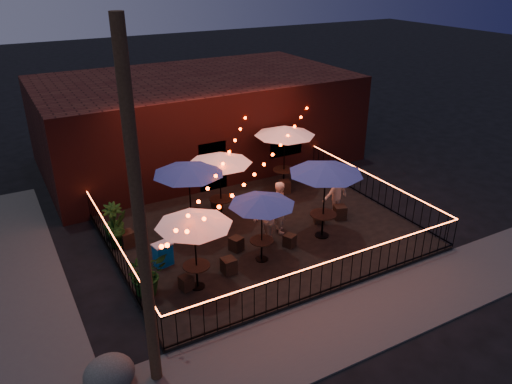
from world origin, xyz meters
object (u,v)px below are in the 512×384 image
(utility_pole, at_px, (140,226))
(cafe_table_2, at_px, (262,201))
(cafe_table_5, at_px, (285,131))
(cafe_table_0, at_px, (194,221))
(cafe_table_3, at_px, (220,159))
(cafe_table_4, at_px, (326,169))
(cooler, at_px, (163,254))
(cafe_table_1, at_px, (188,169))
(boulder, at_px, (109,374))

(utility_pole, xyz_separation_m, cafe_table_2, (4.49, 3.00, -1.78))
(cafe_table_2, bearing_deg, cafe_table_5, 50.96)
(cafe_table_0, bearing_deg, cafe_table_3, 55.25)
(utility_pole, distance_m, cafe_table_5, 10.96)
(cafe_table_4, bearing_deg, cafe_table_2, -173.22)
(cafe_table_0, distance_m, cooler, 2.43)
(utility_pole, distance_m, cafe_table_0, 3.79)
(cafe_table_4, bearing_deg, cafe_table_5, 76.61)
(cafe_table_5, bearing_deg, cafe_table_4, -103.39)
(utility_pole, distance_m, cafe_table_1, 6.63)
(cafe_table_4, relative_size, boulder, 2.70)
(cafe_table_2, distance_m, boulder, 6.41)
(cafe_table_3, relative_size, cafe_table_4, 1.08)
(cafe_table_0, height_order, cooler, cafe_table_0)
(utility_pole, bearing_deg, cafe_table_4, 25.12)
(cafe_table_1, relative_size, cafe_table_2, 1.04)
(utility_pole, xyz_separation_m, cafe_table_3, (4.59, 6.16, -1.53))
(cafe_table_5, bearing_deg, cafe_table_2, -129.04)
(cafe_table_2, xyz_separation_m, cooler, (-2.81, 1.22, -1.68))
(utility_pole, bearing_deg, boulder, 167.24)
(cafe_table_5, xyz_separation_m, cooler, (-6.34, -3.12, -2.07))
(cafe_table_3, bearing_deg, utility_pole, -126.69)
(cafe_table_1, xyz_separation_m, boulder, (-4.20, -5.39, -2.16))
(utility_pole, distance_m, cafe_table_4, 7.91)
(cafe_table_3, distance_m, cooler, 4.00)
(utility_pole, distance_m, boulder, 3.75)
(cafe_table_2, bearing_deg, boulder, -153.16)
(cafe_table_0, height_order, cafe_table_3, cafe_table_3)
(cafe_table_3, bearing_deg, boulder, -133.26)
(utility_pole, xyz_separation_m, cafe_table_1, (3.21, 5.62, -1.44))
(cafe_table_0, xyz_separation_m, cafe_table_1, (1.07, 2.99, 0.24))
(cooler, height_order, boulder, cooler)
(cafe_table_2, xyz_separation_m, boulder, (-5.49, -2.78, -1.82))
(boulder, bearing_deg, cafe_table_2, 26.84)
(cafe_table_0, height_order, cafe_table_1, cafe_table_1)
(cafe_table_4, bearing_deg, cafe_table_1, 148.96)
(cafe_table_0, bearing_deg, cooler, 106.39)
(cafe_table_0, xyz_separation_m, cafe_table_2, (2.35, 0.37, -0.11))
(cafe_table_3, relative_size, cafe_table_5, 0.95)
(cafe_table_0, distance_m, cafe_table_4, 4.96)
(cooler, bearing_deg, cafe_table_0, -85.27)
(cafe_table_4, relative_size, cafe_table_5, 0.88)
(utility_pole, distance_m, cafe_table_2, 5.69)
(utility_pole, height_order, cafe_table_4, utility_pole)
(cafe_table_0, relative_size, cafe_table_5, 0.86)
(cafe_table_2, bearing_deg, cafe_table_3, 88.23)
(cafe_table_5, height_order, boulder, cafe_table_5)
(cafe_table_0, xyz_separation_m, cafe_table_3, (2.45, 3.53, 0.14))
(cafe_table_0, bearing_deg, boulder, -142.50)
(cafe_table_1, relative_size, cafe_table_3, 0.90)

